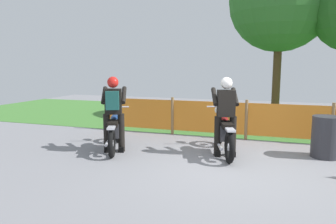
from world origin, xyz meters
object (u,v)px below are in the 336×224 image
object	(u,v)px
motorcycle_lead	(223,132)
motorcycle_trailing	(115,130)
rider_trailing	(113,110)
rider_lead	(226,114)
spare_drum	(326,137)

from	to	relation	value
motorcycle_lead	motorcycle_trailing	xyz separation A→B (m)	(-2.43, -0.47, -0.02)
rider_trailing	motorcycle_lead	bearing A→B (deg)	-96.36
motorcycle_lead	rider_lead	world-z (taller)	rider_lead
motorcycle_lead	motorcycle_trailing	distance (m)	2.47
motorcycle_trailing	rider_trailing	distance (m)	0.54
spare_drum	motorcycle_lead	bearing A→B (deg)	-170.05
motorcycle_trailing	rider_trailing	xyz separation A→B (m)	(0.08, -0.20, 0.50)
motorcycle_trailing	rider_trailing	size ratio (longest dim) A/B	1.10
rider_trailing	motorcycle_trailing	bearing A→B (deg)	0.51
rider_trailing	spare_drum	size ratio (longest dim) A/B	1.92
rider_lead	motorcycle_lead	bearing A→B (deg)	0.57
motorcycle_trailing	rider_lead	world-z (taller)	rider_lead
rider_lead	rider_trailing	world-z (taller)	same
motorcycle_trailing	rider_lead	distance (m)	2.55
motorcycle_trailing	spare_drum	size ratio (longest dim) A/B	2.12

